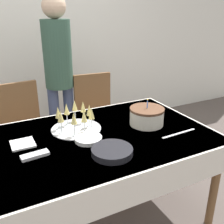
{
  "coord_description": "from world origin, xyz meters",
  "views": [
    {
      "loc": [
        -0.64,
        -1.52,
        1.59
      ],
      "look_at": [
        0.18,
        0.09,
        0.86
      ],
      "focal_mm": 42.0,
      "sensor_mm": 36.0,
      "label": 1
    }
  ],
  "objects_px": {
    "plate_stack_main": "(112,151)",
    "person_standing": "(58,67)",
    "champagne_tray": "(76,118)",
    "plate_stack_dessert": "(88,139)",
    "dining_chair_far_right": "(96,116)",
    "dining_chair_far_left": "(23,130)",
    "birthday_cake": "(147,116)"
  },
  "relations": [
    {
      "from": "birthday_cake",
      "to": "plate_stack_dessert",
      "type": "distance_m",
      "value": 0.51
    },
    {
      "from": "dining_chair_far_right",
      "to": "champagne_tray",
      "type": "distance_m",
      "value": 0.86
    },
    {
      "from": "champagne_tray",
      "to": "dining_chair_far_right",
      "type": "bearing_deg",
      "value": 55.97
    },
    {
      "from": "champagne_tray",
      "to": "person_standing",
      "type": "relative_size",
      "value": 0.22
    },
    {
      "from": "birthday_cake",
      "to": "plate_stack_main",
      "type": "relative_size",
      "value": 1.02
    },
    {
      "from": "plate_stack_dessert",
      "to": "person_standing",
      "type": "distance_m",
      "value": 1.11
    },
    {
      "from": "dining_chair_far_right",
      "to": "plate_stack_main",
      "type": "xyz_separation_m",
      "value": [
        -0.38,
        -1.11,
        0.25
      ]
    },
    {
      "from": "plate_stack_main",
      "to": "dining_chair_far_left",
      "type": "bearing_deg",
      "value": 108.64
    },
    {
      "from": "dining_chair_far_right",
      "to": "person_standing",
      "type": "xyz_separation_m",
      "value": [
        -0.32,
        0.18,
        0.52
      ]
    },
    {
      "from": "dining_chair_far_left",
      "to": "dining_chair_far_right",
      "type": "xyz_separation_m",
      "value": [
        0.76,
        -0.0,
        0.0
      ]
    },
    {
      "from": "dining_chair_far_left",
      "to": "person_standing",
      "type": "bearing_deg",
      "value": 22.8
    },
    {
      "from": "plate_stack_main",
      "to": "person_standing",
      "type": "xyz_separation_m",
      "value": [
        0.06,
        1.3,
        0.28
      ]
    },
    {
      "from": "birthday_cake",
      "to": "person_standing",
      "type": "relative_size",
      "value": 0.15
    },
    {
      "from": "dining_chair_far_left",
      "to": "birthday_cake",
      "type": "relative_size",
      "value": 3.58
    },
    {
      "from": "dining_chair_far_right",
      "to": "birthday_cake",
      "type": "distance_m",
      "value": 0.88
    },
    {
      "from": "dining_chair_far_right",
      "to": "plate_stack_dessert",
      "type": "height_order",
      "value": "dining_chair_far_right"
    },
    {
      "from": "dining_chair_far_left",
      "to": "birthday_cake",
      "type": "bearing_deg",
      "value": -45.39
    },
    {
      "from": "plate_stack_main",
      "to": "birthday_cake",
      "type": "bearing_deg",
      "value": 32.17
    },
    {
      "from": "plate_stack_main",
      "to": "dining_chair_far_right",
      "type": "bearing_deg",
      "value": 71.13
    },
    {
      "from": "birthday_cake",
      "to": "champagne_tray",
      "type": "distance_m",
      "value": 0.54
    },
    {
      "from": "plate_stack_dessert",
      "to": "person_standing",
      "type": "relative_size",
      "value": 0.11
    },
    {
      "from": "champagne_tray",
      "to": "person_standing",
      "type": "xyz_separation_m",
      "value": [
        0.13,
        0.85,
        0.21
      ]
    },
    {
      "from": "dining_chair_far_right",
      "to": "dining_chair_far_left",
      "type": "bearing_deg",
      "value": 180.0
    },
    {
      "from": "plate_stack_main",
      "to": "plate_stack_dessert",
      "type": "xyz_separation_m",
      "value": [
        -0.06,
        0.23,
        -0.01
      ]
    },
    {
      "from": "dining_chair_far_right",
      "to": "plate_stack_main",
      "type": "height_order",
      "value": "dining_chair_far_right"
    },
    {
      "from": "champagne_tray",
      "to": "plate_stack_dessert",
      "type": "distance_m",
      "value": 0.23
    },
    {
      "from": "dining_chair_far_right",
      "to": "plate_stack_main",
      "type": "relative_size",
      "value": 3.65
    },
    {
      "from": "plate_stack_dessert",
      "to": "person_standing",
      "type": "bearing_deg",
      "value": 83.34
    },
    {
      "from": "birthday_cake",
      "to": "plate_stack_dessert",
      "type": "bearing_deg",
      "value": -174.71
    },
    {
      "from": "dining_chair_far_left",
      "to": "plate_stack_main",
      "type": "bearing_deg",
      "value": -71.36
    },
    {
      "from": "person_standing",
      "to": "plate_stack_main",
      "type": "bearing_deg",
      "value": -92.79
    },
    {
      "from": "dining_chair_far_left",
      "to": "plate_stack_dessert",
      "type": "height_order",
      "value": "dining_chair_far_left"
    }
  ]
}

